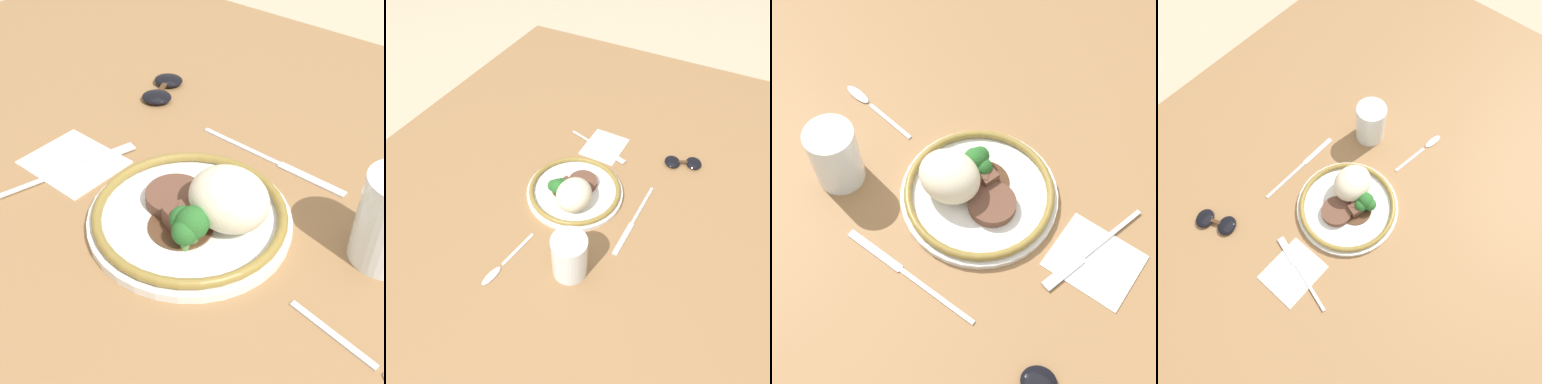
# 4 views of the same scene
# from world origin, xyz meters

# --- Properties ---
(ground_plane) EXTENTS (8.00, 8.00, 0.00)m
(ground_plane) POSITION_xyz_m (0.00, 0.00, 0.00)
(ground_plane) COLOR tan
(dining_table) EXTENTS (1.59, 1.18, 0.05)m
(dining_table) POSITION_xyz_m (0.00, 0.00, 0.02)
(dining_table) COLOR olive
(dining_table) RESTS_ON ground
(napkin) EXTENTS (0.12, 0.10, 0.00)m
(napkin) POSITION_xyz_m (-0.22, -0.02, 0.05)
(napkin) COLOR white
(napkin) RESTS_ON dining_table
(plate) EXTENTS (0.24, 0.24, 0.08)m
(plate) POSITION_xyz_m (-0.02, -0.01, 0.07)
(plate) COLOR white
(plate) RESTS_ON dining_table
(juice_glass) EXTENTS (0.07, 0.07, 0.11)m
(juice_glass) POSITION_xyz_m (0.17, 0.08, 0.10)
(juice_glass) COLOR yellow
(juice_glass) RESTS_ON dining_table
(fork) EXTENTS (0.06, 0.19, 0.00)m
(fork) POSITION_xyz_m (-0.21, -0.01, 0.05)
(fork) COLOR silver
(fork) RESTS_ON napkin
(knife) EXTENTS (0.23, 0.02, 0.00)m
(knife) POSITION_xyz_m (-0.01, 0.16, 0.05)
(knife) COLOR silver
(knife) RESTS_ON dining_table
(spoon) EXTENTS (0.16, 0.04, 0.01)m
(spoon) POSITION_xyz_m (0.24, -0.05, 0.05)
(spoon) COLOR silver
(spoon) RESTS_ON dining_table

